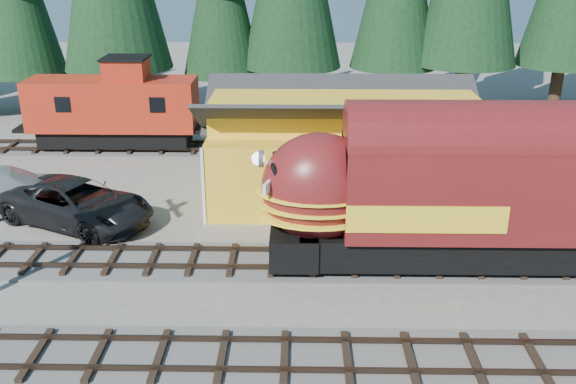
{
  "coord_description": "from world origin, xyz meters",
  "views": [
    {
      "loc": [
        -2.03,
        -17.4,
        11.29
      ],
      "look_at": [
        -2.4,
        4.0,
        2.88
      ],
      "focal_mm": 40.0,
      "sensor_mm": 36.0,
      "label": 1
    }
  ],
  "objects_px": {
    "depot": "(343,138)",
    "pickup_truck_a": "(77,203)",
    "caboose": "(114,108)",
    "pickup_truck_b": "(5,190)",
    "locomotive": "(490,197)"
  },
  "relations": [
    {
      "from": "depot",
      "to": "pickup_truck_a",
      "type": "distance_m",
      "value": 11.96
    },
    {
      "from": "caboose",
      "to": "pickup_truck_b",
      "type": "bearing_deg",
      "value": -105.07
    },
    {
      "from": "caboose",
      "to": "locomotive",
      "type": "bearing_deg",
      "value": -38.9
    },
    {
      "from": "pickup_truck_a",
      "to": "pickup_truck_b",
      "type": "relative_size",
      "value": 0.99
    },
    {
      "from": "caboose",
      "to": "pickup_truck_a",
      "type": "bearing_deg",
      "value": -83.93
    },
    {
      "from": "locomotive",
      "to": "caboose",
      "type": "distance_m",
      "value": 22.3
    },
    {
      "from": "locomotive",
      "to": "caboose",
      "type": "xyz_separation_m",
      "value": [
        -17.35,
        14.0,
        -0.29
      ]
    },
    {
      "from": "pickup_truck_b",
      "to": "caboose",
      "type": "bearing_deg",
      "value": -34.89
    },
    {
      "from": "pickup_truck_b",
      "to": "depot",
      "type": "bearing_deg",
      "value": -103.22
    },
    {
      "from": "locomotive",
      "to": "pickup_truck_a",
      "type": "height_order",
      "value": "locomotive"
    },
    {
      "from": "caboose",
      "to": "pickup_truck_a",
      "type": "xyz_separation_m",
      "value": [
        1.12,
        -10.51,
        -1.5
      ]
    },
    {
      "from": "locomotive",
      "to": "pickup_truck_b",
      "type": "relative_size",
      "value": 2.53
    },
    {
      "from": "depot",
      "to": "caboose",
      "type": "relative_size",
      "value": 1.36
    },
    {
      "from": "locomotive",
      "to": "caboose",
      "type": "relative_size",
      "value": 1.85
    },
    {
      "from": "locomotive",
      "to": "caboose",
      "type": "height_order",
      "value": "caboose"
    }
  ]
}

